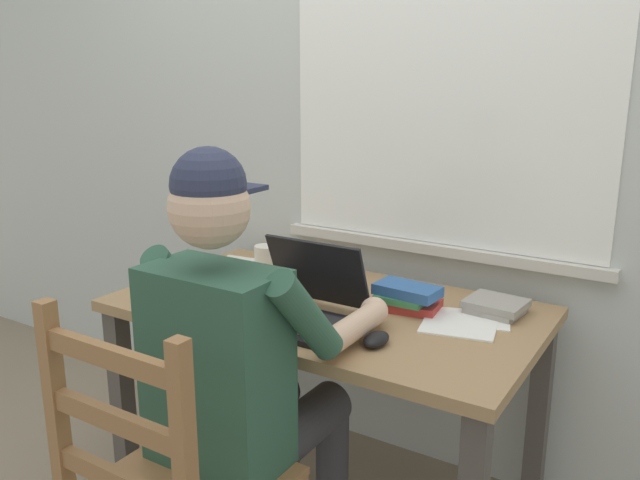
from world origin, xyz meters
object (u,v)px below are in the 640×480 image
object	(u,v)px
laptop	(302,301)
computer_mouse	(376,339)
desk	(326,332)
coffee_mug_dark	(303,280)
seated_person	(244,363)
landscape_photo_print	(345,285)
book_stack_side	(496,306)
coffee_mug_white	(266,258)
book_stack_main	(407,297)

from	to	relation	value
laptop	computer_mouse	world-z (taller)	laptop
desk	coffee_mug_dark	size ratio (longest dim) A/B	10.56
seated_person	computer_mouse	world-z (taller)	seated_person
landscape_photo_print	desk	bearing A→B (deg)	-84.15
desk	book_stack_side	world-z (taller)	book_stack_side
computer_mouse	coffee_mug_white	distance (m)	0.76
landscape_photo_print	computer_mouse	bearing A→B (deg)	-57.09
seated_person	book_stack_main	bearing A→B (deg)	68.38
seated_person	coffee_mug_white	bearing A→B (deg)	122.25
landscape_photo_print	coffee_mug_dark	bearing A→B (deg)	-121.37
computer_mouse	book_stack_main	size ratio (longest dim) A/B	0.50
seated_person	book_stack_main	size ratio (longest dim) A/B	6.30
coffee_mug_white	laptop	bearing A→B (deg)	-41.14
coffee_mug_white	book_stack_main	world-z (taller)	coffee_mug_white
coffee_mug_white	book_stack_main	distance (m)	0.62
coffee_mug_white	book_stack_side	xyz separation A→B (m)	(0.85, 0.02, -0.03)
laptop	coffee_mug_white	distance (m)	0.49
desk	laptop	distance (m)	0.21
desk	seated_person	size ratio (longest dim) A/B	1.04
desk	landscape_photo_print	xyz separation A→B (m)	(-0.04, 0.19, 0.10)
seated_person	laptop	xyz separation A→B (m)	(-0.02, 0.30, 0.07)
desk	book_stack_side	distance (m)	0.53
laptop	book_stack_main	size ratio (longest dim) A/B	1.65
seated_person	landscape_photo_print	bearing A→B (deg)	96.12
coffee_mug_dark	book_stack_main	bearing A→B (deg)	8.36
computer_mouse	landscape_photo_print	size ratio (longest dim) A/B	0.77
desk	coffee_mug_white	bearing A→B (deg)	153.79
laptop	coffee_mug_dark	distance (m)	0.21
computer_mouse	book_stack_main	bearing A→B (deg)	98.29
coffee_mug_dark	book_stack_side	bearing A→B (deg)	15.81
seated_person	computer_mouse	distance (m)	0.35
coffee_mug_white	seated_person	bearing A→B (deg)	-57.75
computer_mouse	coffee_mug_dark	distance (m)	0.46
seated_person	coffee_mug_dark	xyz separation A→B (m)	(-0.14, 0.48, 0.07)
seated_person	landscape_photo_print	distance (m)	0.64
seated_person	book_stack_side	distance (m)	0.79
seated_person	computer_mouse	bearing A→B (deg)	43.89
laptop	book_stack_side	world-z (taller)	laptop
laptop	computer_mouse	bearing A→B (deg)	-12.02
seated_person	computer_mouse	size ratio (longest dim) A/B	12.64
seated_person	landscape_photo_print	world-z (taller)	seated_person
seated_person	computer_mouse	xyz separation A→B (m)	(0.25, 0.24, 0.03)
seated_person	book_stack_main	xyz separation A→B (m)	(0.21, 0.53, 0.06)
book_stack_main	landscape_photo_print	size ratio (longest dim) A/B	1.54
desk	coffee_mug_white	distance (m)	0.44
seated_person	landscape_photo_print	size ratio (longest dim) A/B	9.72
coffee_mug_white	coffee_mug_dark	xyz separation A→B (m)	(0.26, -0.15, 0.00)
laptop	coffee_mug_white	bearing A→B (deg)	138.86
seated_person	coffee_mug_dark	distance (m)	0.51
desk	coffee_mug_dark	world-z (taller)	coffee_mug_dark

